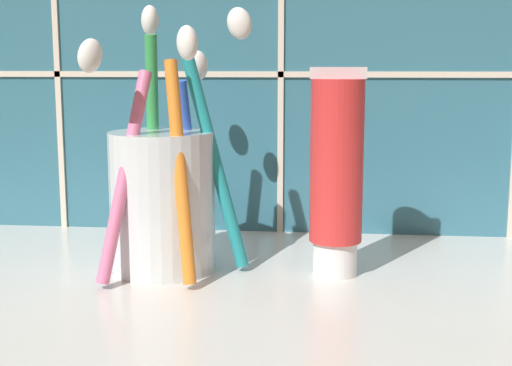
{
  "coord_description": "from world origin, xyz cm",
  "views": [
    {
      "loc": [
        6.31,
        -44.06,
        16.91
      ],
      "look_at": [
        1.48,
        2.11,
        9.06
      ],
      "focal_mm": 50.0,
      "sensor_mm": 36.0,
      "label": 1
    }
  ],
  "objects": [
    {
      "name": "sink_counter",
      "position": [
        0.0,
        0.0,
        1.0
      ],
      "size": [
        79.61,
        36.74,
        2.0
      ],
      "primitive_type": "cube",
      "color": "silver",
      "rests_on": "ground"
    },
    {
      "name": "toothpaste_tube",
      "position": [
        6.79,
        5.28,
        9.25
      ],
      "size": [
        3.89,
        3.71,
        14.62
      ],
      "color": "white",
      "rests_on": "sink_counter"
    },
    {
      "name": "tile_wall_backsplash",
      "position": [
        0.01,
        18.61,
        20.96
      ],
      "size": [
        89.61,
        1.72,
        41.91
      ],
      "color": "#336B7F",
      "rests_on": "ground"
    },
    {
      "name": "toothbrush_cup",
      "position": [
        -5.5,
        5.24,
        7.72
      ],
      "size": [
        11.44,
        12.0,
        19.18
      ],
      "color": "silver",
      "rests_on": "sink_counter"
    }
  ]
}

